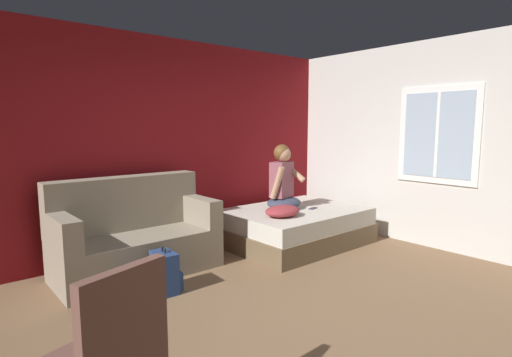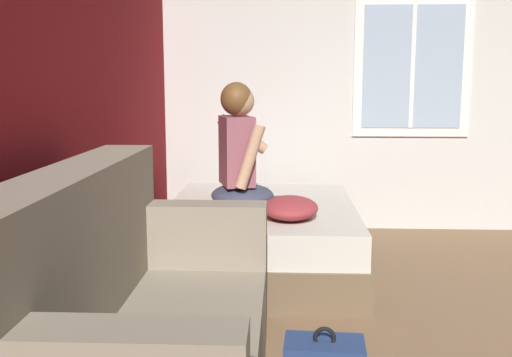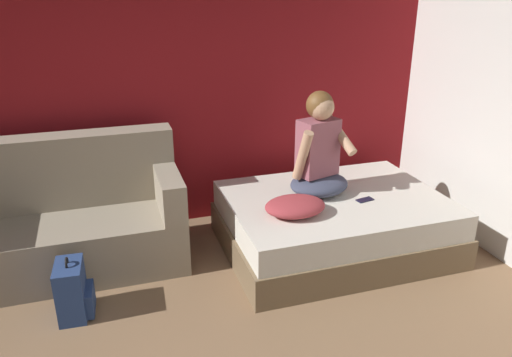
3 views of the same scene
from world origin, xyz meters
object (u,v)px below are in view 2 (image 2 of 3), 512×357
person_seated (240,157)px  throw_pillow (290,208)px  cell_phone (280,198)px  bed (261,237)px  couch (136,337)px

person_seated → throw_pillow: (-0.35, -0.35, -0.29)m
person_seated → cell_phone: person_seated is taller
bed → person_seated: bearing=125.4°
person_seated → throw_pillow: 0.57m
bed → couch: (-2.11, 0.40, 0.16)m
couch → person_seated: person_seated is taller
bed → cell_phone: cell_phone is taller
bed → person_seated: 0.63m
bed → person_seated: (-0.10, 0.15, 0.60)m
bed → cell_phone: 0.35m
bed → throw_pillow: (-0.45, -0.21, 0.31)m
couch → cell_phone: (2.32, -0.54, 0.09)m
bed → cell_phone: (0.20, -0.13, 0.25)m
throw_pillow → cell_phone: throw_pillow is taller
couch → person_seated: (2.01, -0.26, 0.44)m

